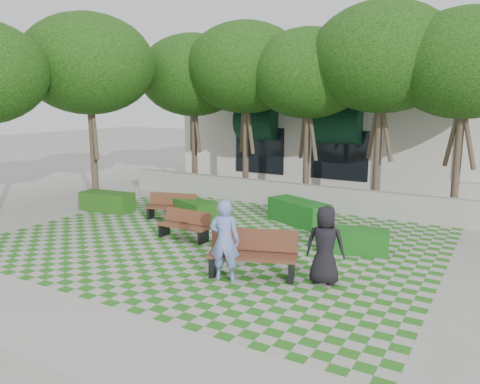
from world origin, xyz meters
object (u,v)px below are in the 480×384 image
Objects in this scene: person_blue at (225,240)px; person_white at (227,231)px; bench_west at (171,207)px; bench_mid at (184,225)px; bench_east at (253,255)px; person_dark at (325,245)px; hedge_west at (107,202)px; hedge_east at (353,240)px; hedge_midright at (299,212)px; hedge_midleft at (191,209)px.

person_white is (-0.74, 1.28, -0.22)m from person_blue.
bench_west is 0.94× the size of person_blue.
bench_mid is at bearing 10.59° from person_white.
bench_east is 1.22× the size of bench_west.
person_dark is (1.56, 0.42, 0.36)m from bench_east.
hedge_west is 9.64m from person_dark.
bench_mid is at bearing -164.20° from hedge_east.
person_dark reaches higher than bench_east.
person_dark reaches higher than hedge_west.
person_white is (-0.18, -4.13, 0.33)m from hedge_midright.
hedge_west is at bearing 179.22° from hedge_east.
hedge_east is at bearing 43.88° from bench_east.
hedge_midleft is 3.40m from hedge_west.
person_white is (-2.72, 0.33, -0.16)m from person_dark.
bench_east reaches higher than bench_mid.
hedge_west is (-2.80, -0.22, -0.08)m from bench_west.
bench_east is 1.22× the size of person_dark.
hedge_midleft is at bearing 173.42° from hedge_east.
bench_east is at bearing -116.94° from hedge_east.
person_dark reaches higher than hedge_midright.
bench_west reaches higher than hedge_midright.
bench_mid is 2.16m from person_white.
person_dark is 2.74m from person_white.
hedge_midleft is (-1.23, 1.97, -0.06)m from bench_mid.
hedge_east is at bearing -0.78° from hedge_west.
person_blue is (-0.42, -0.54, 0.42)m from bench_east.
hedge_east is at bearing -98.67° from person_dark.
hedge_midright is at bearing -71.63° from person_dark.
hedge_east is 0.84× the size of hedge_midright.
person_dark is (4.69, -1.15, 0.47)m from bench_mid.
bench_west is 2.81m from hedge_west.
hedge_east is 5.85m from hedge_midleft.
person_dark reaches higher than person_white.
bench_east is at bearing -78.74° from hedge_midright.
person_blue is at bearing -146.89° from bench_east.
bench_mid is 0.81× the size of hedge_midleft.
bench_east reaches higher than hedge_west.
hedge_midright is 1.24× the size of person_dark.
person_blue is 1.49m from person_white.
bench_mid is 3.47m from person_blue.
person_blue is (3.94, -4.07, 0.58)m from hedge_midleft.
hedge_east is at bearing 15.93° from bench_mid.
bench_west is 0.89× the size of hedge_west.
hedge_east is (1.45, 2.86, -0.19)m from bench_east.
hedge_midright is at bearing 57.02° from bench_mid.
person_white is at bearing -140.91° from hedge_east.
bench_west is (-1.79, 1.64, 0.02)m from bench_mid.
person_blue is 2.20m from person_dark.
bench_west is at bearing -56.79° from person_blue.
hedge_east is 1.04× the size of person_dark.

